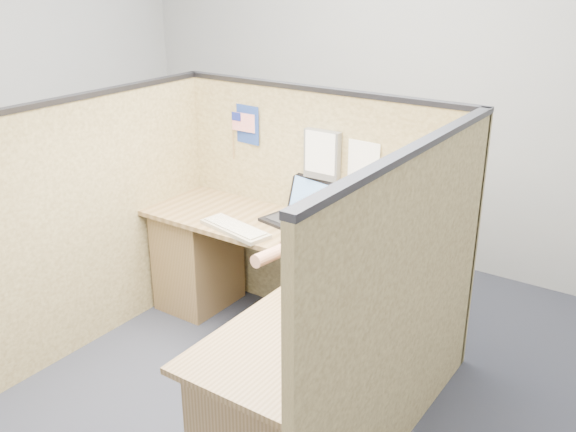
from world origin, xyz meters
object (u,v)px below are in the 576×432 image
Objects in this scene: mouse at (292,243)px; laptop at (299,210)px; keyboard at (235,228)px; l_desk at (277,315)px.

laptop is at bearing 117.94° from mouse.
laptop is 3.54× the size of mouse.
keyboard is 0.41m from mouse.
laptop is at bearing 71.25° from keyboard.
laptop reaches higher than l_desk.
laptop is 0.78× the size of keyboard.
laptop is 0.42m from keyboard.
laptop is 0.41m from mouse.
mouse is at bearing 99.45° from l_desk.
l_desk is 17.56× the size of mouse.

